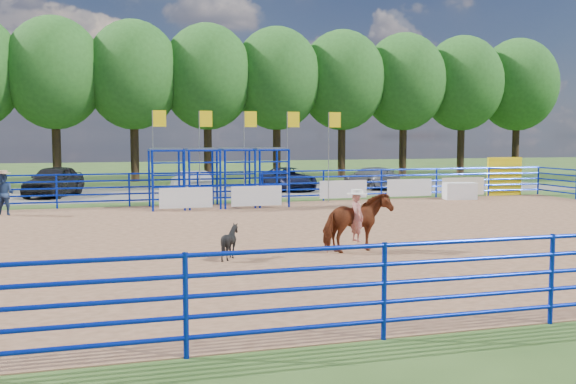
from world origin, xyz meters
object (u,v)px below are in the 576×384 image
object	(u,v)px
announcer_table	(460,191)
car_c	(288,179)
horse_and_rider	(357,220)
car_a	(54,181)
spectator_cowboy	(4,193)
calf	(230,242)
car_b	(191,182)
car_d	(371,178)

from	to	relation	value
announcer_table	car_c	world-z (taller)	car_c
horse_and_rider	car_a	distance (m)	21.23
announcer_table	spectator_cowboy	bearing A→B (deg)	-177.89
car_a	spectator_cowboy	bearing A→B (deg)	-80.70
calf	spectator_cowboy	xyz separation A→B (m)	(-6.76, 11.13, 0.44)
calf	car_b	distance (m)	18.43
spectator_cowboy	car_c	distance (m)	16.31
calf	car_b	world-z (taller)	car_b
calf	spectator_cowboy	size ratio (longest dim) A/B	0.50
spectator_cowboy	car_a	xyz separation A→B (m)	(1.27, 8.16, -0.09)
spectator_cowboy	car_b	bearing A→B (deg)	41.45
calf	car_d	xyz separation A→B (m)	(12.20, 19.31, 0.19)
spectator_cowboy	car_d	distance (m)	20.65
car_b	car_c	distance (m)	5.86
announcer_table	horse_and_rider	distance (m)	15.66
announcer_table	car_d	bearing A→B (deg)	101.03
car_b	car_d	size ratio (longest dim) A/B	0.87
horse_and_rider	car_b	world-z (taller)	horse_and_rider
announcer_table	car_d	distance (m)	7.57
spectator_cowboy	car_b	distance (m)	10.95
calf	spectator_cowboy	bearing A→B (deg)	14.84
horse_and_rider	calf	world-z (taller)	horse_and_rider
announcer_table	car_b	xyz separation A→B (m)	(-12.20, 6.49, 0.21)
horse_and_rider	calf	bearing A→B (deg)	-179.65
car_a	car_b	size ratio (longest dim) A/B	1.21
calf	car_d	bearing A→B (deg)	-48.73
horse_and_rider	car_b	xyz separation A→B (m)	(-1.98, 18.35, -0.24)
car_c	announcer_table	bearing A→B (deg)	-55.56
spectator_cowboy	car_c	size ratio (longest dim) A/B	0.38
calf	car_c	bearing A→B (deg)	-36.51
horse_and_rider	car_c	xyz separation A→B (m)	(3.74, 19.59, -0.23)
announcer_table	horse_and_rider	xyz separation A→B (m)	(-10.22, -11.86, 0.45)
horse_and_rider	car_d	size ratio (longest dim) A/B	0.53
horse_and_rider	car_c	world-z (taller)	horse_and_rider
horse_and_rider	car_c	bearing A→B (deg)	79.19
car_a	car_d	world-z (taller)	car_a
spectator_cowboy	car_c	world-z (taller)	spectator_cowboy
car_b	car_c	xyz separation A→B (m)	(5.72, 1.24, 0.01)
announcer_table	calf	size ratio (longest dim) A/B	1.76
calf	car_a	bearing A→B (deg)	-0.55
car_a	car_c	xyz separation A→B (m)	(12.66, 0.32, -0.15)
car_d	car_c	bearing A→B (deg)	-12.07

